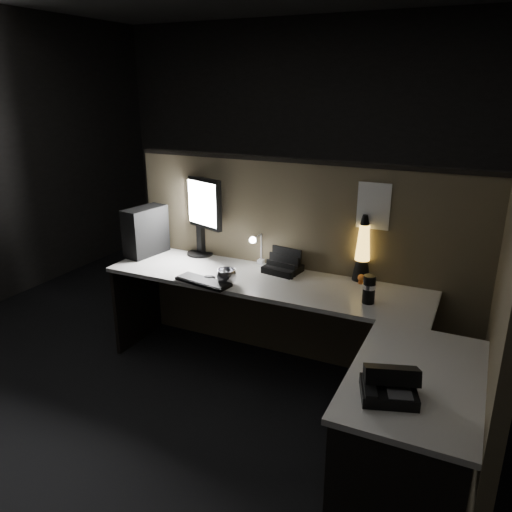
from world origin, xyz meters
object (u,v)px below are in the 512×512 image
at_px(monitor, 199,208).
at_px(keyboard, 203,282).
at_px(desk_phone, 389,385).
at_px(pc_tower, 146,231).
at_px(lava_lamp, 363,253).

bearing_deg(monitor, keyboard, -37.96).
height_order(monitor, desk_phone, monitor).
bearing_deg(pc_tower, keyboard, -16.23).
bearing_deg(keyboard, pc_tower, 164.51).
bearing_deg(monitor, pc_tower, -134.81).
xyz_separation_m(pc_tower, desk_phone, (2.13, -1.11, -0.14)).
xyz_separation_m(monitor, keyboard, (0.34, -0.53, -0.36)).
distance_m(monitor, desk_phone, 2.20).
distance_m(monitor, lava_lamp, 1.31).
relative_size(pc_tower, desk_phone, 1.32).
distance_m(monitor, keyboard, 0.73).
bearing_deg(keyboard, monitor, 132.35).
relative_size(pc_tower, keyboard, 0.94).
relative_size(monitor, lava_lamp, 1.33).
distance_m(keyboard, desk_phone, 1.60).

